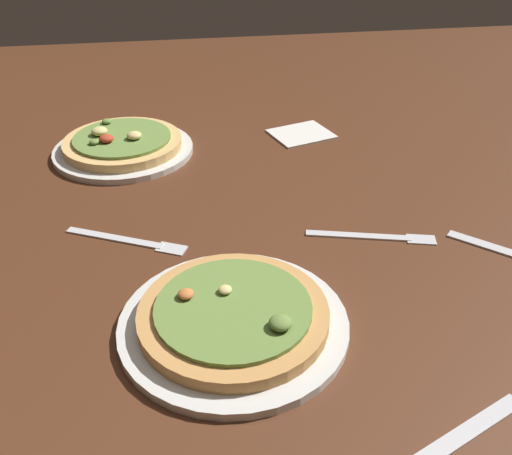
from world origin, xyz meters
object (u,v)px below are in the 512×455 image
napkin_folded (301,133)px  knife_spare (437,451)px  fork_spare (374,236)px  pizza_plate_near (234,318)px  fork_left (128,240)px  pizza_plate_far (123,145)px

napkin_folded → knife_spare: 0.78m
napkin_folded → fork_spare: bearing=-86.8°
pizza_plate_near → napkin_folded: (0.22, 0.57, -0.01)m
pizza_plate_near → napkin_folded: pizza_plate_near is taller
fork_spare → knife_spare: bearing=-100.0°
napkin_folded → fork_left: napkin_folded is taller
pizza_plate_near → knife_spare: size_ratio=1.25×
knife_spare → napkin_folded: bearing=86.8°
napkin_folded → pizza_plate_far: bearing=-175.3°
pizza_plate_near → fork_spare: bearing=34.7°
fork_left → fork_spare: 0.38m
pizza_plate_far → fork_spare: (0.39, -0.37, -0.01)m
knife_spare → pizza_plate_near: bearing=129.8°
pizza_plate_far → napkin_folded: bearing=4.7°
fork_spare → pizza_plate_near: bearing=-145.3°
pizza_plate_near → fork_left: size_ratio=1.53×
knife_spare → pizza_plate_far: bearing=113.6°
pizza_plate_far → fork_left: bearing=-86.8°
pizza_plate_far → napkin_folded: pizza_plate_far is taller
pizza_plate_near → fork_spare: size_ratio=1.45×
knife_spare → fork_left: bearing=126.0°
fork_spare → napkin_folded: bearing=93.2°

